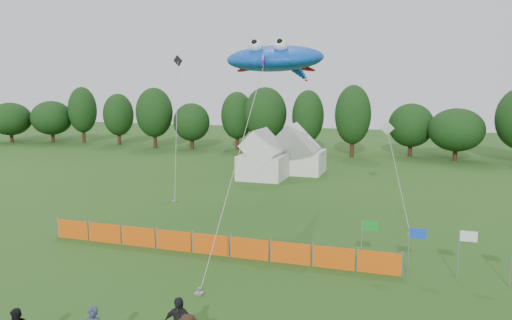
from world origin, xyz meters
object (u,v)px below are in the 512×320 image
(tent_left, at_px, (263,159))
(stingray_kite, at_px, (277,59))
(tent_right, at_px, (297,154))
(barrier_fence, at_px, (211,245))

(tent_left, relative_size, stingray_kite, 0.18)
(tent_right, distance_m, stingray_kite, 16.16)
(tent_left, distance_m, barrier_fence, 19.90)
(tent_right, height_order, stingray_kite, stingray_kite)
(tent_right, bearing_deg, stingray_kite, -82.16)
(tent_left, bearing_deg, barrier_fence, -79.98)
(tent_left, height_order, barrier_fence, tent_left)
(barrier_fence, bearing_deg, tent_right, 93.20)
(tent_right, distance_m, barrier_fence, 23.45)
(tent_right, bearing_deg, tent_left, -119.41)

